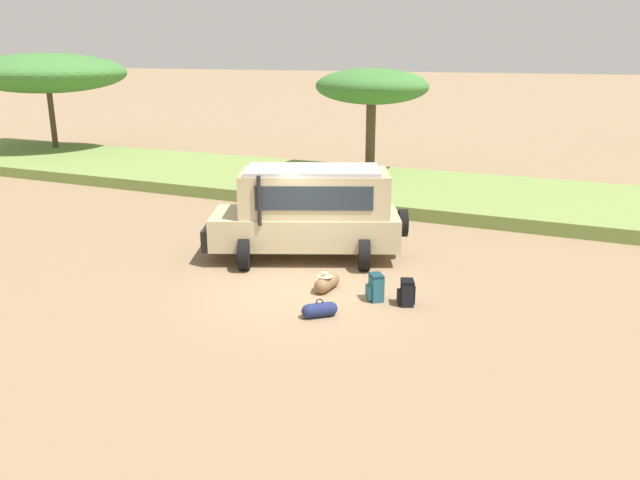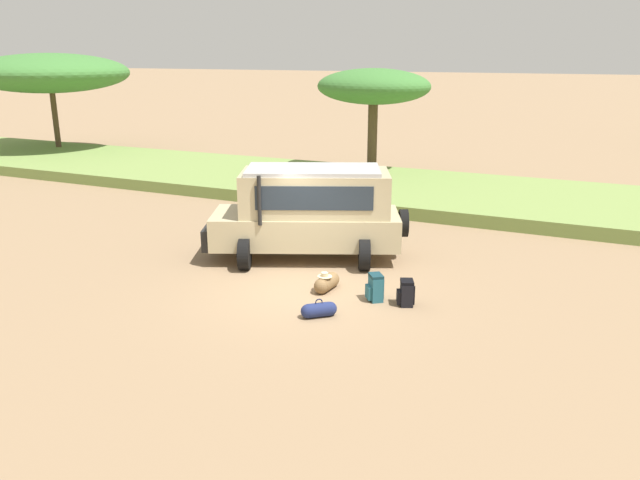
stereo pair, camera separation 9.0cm
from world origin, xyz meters
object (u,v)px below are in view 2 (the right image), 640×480
at_px(safari_vehicle, 310,211).
at_px(backpack_cluster_center, 375,288).
at_px(acacia_tree_left_mid, 374,87).
at_px(backpack_beside_front_wheel, 406,293).
at_px(duffel_bag_soft_canvas, 319,310).
at_px(duffel_bag_low_black_case, 327,282).
at_px(acacia_tree_far_left, 50,73).

height_order(safari_vehicle, backpack_cluster_center, safari_vehicle).
bearing_deg(acacia_tree_left_mid, backpack_cluster_center, -69.93).
bearing_deg(backpack_beside_front_wheel, duffel_bag_soft_canvas, -137.44).
distance_m(safari_vehicle, duffel_bag_low_black_case, 2.68).
relative_size(safari_vehicle, duffel_bag_low_black_case, 6.11).
relative_size(duffel_bag_soft_canvas, acacia_tree_left_mid, 0.14).
height_order(duffel_bag_low_black_case, acacia_tree_left_mid, acacia_tree_left_mid).
bearing_deg(backpack_beside_front_wheel, acacia_tree_far_left, 151.76).
xyz_separation_m(safari_vehicle, backpack_cluster_center, (2.61, -2.15, -1.00)).
height_order(backpack_cluster_center, duffel_bag_low_black_case, backpack_cluster_center).
relative_size(duffel_bag_low_black_case, duffel_bag_soft_canvas, 1.33).
bearing_deg(duffel_bag_low_black_case, duffel_bag_soft_canvas, -72.40).
bearing_deg(acacia_tree_far_left, backpack_beside_front_wheel, -28.24).
height_order(backpack_beside_front_wheel, duffel_bag_low_black_case, backpack_beside_front_wheel).
relative_size(duffel_bag_low_black_case, acacia_tree_far_left, 0.11).
height_order(safari_vehicle, acacia_tree_far_left, acacia_tree_far_left).
relative_size(backpack_beside_front_wheel, duffel_bag_soft_canvas, 0.87).
height_order(safari_vehicle, duffel_bag_soft_canvas, safari_vehicle).
bearing_deg(acacia_tree_far_left, acacia_tree_left_mid, 3.09).
relative_size(backpack_beside_front_wheel, duffel_bag_low_black_case, 0.65).
distance_m(safari_vehicle, backpack_beside_front_wheel, 4.07).
bearing_deg(backpack_cluster_center, acacia_tree_left_mid, 110.07).
distance_m(acacia_tree_far_left, acacia_tree_left_mid, 17.43).
xyz_separation_m(backpack_cluster_center, acacia_tree_far_left, (-22.26, 12.36, 3.96)).
relative_size(safari_vehicle, acacia_tree_left_mid, 1.11).
xyz_separation_m(duffel_bag_soft_canvas, acacia_tree_left_mid, (-4.09, 14.63, 3.72)).
height_order(safari_vehicle, acacia_tree_left_mid, acacia_tree_left_mid).
height_order(backpack_beside_front_wheel, acacia_tree_left_mid, acacia_tree_left_mid).
relative_size(backpack_cluster_center, duffel_bag_low_black_case, 0.70).
bearing_deg(duffel_bag_soft_canvas, acacia_tree_left_mid, 105.61).
relative_size(duffel_bag_soft_canvas, acacia_tree_far_left, 0.08).
height_order(backpack_beside_front_wheel, duffel_bag_soft_canvas, backpack_beside_front_wheel).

